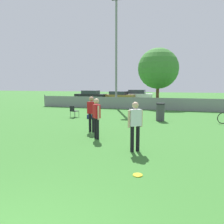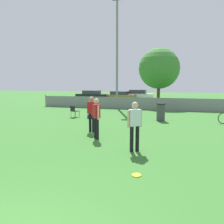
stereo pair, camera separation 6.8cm
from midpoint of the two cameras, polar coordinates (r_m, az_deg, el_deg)
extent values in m
cube|color=gray|center=(19.98, 9.82, 2.14)|extent=(21.85, 0.03, 1.10)
cylinder|color=slate|center=(23.85, -17.26, 2.89)|extent=(0.07, 0.07, 1.21)
cylinder|color=gray|center=(21.21, 1.01, 14.47)|extent=(0.20, 0.20, 9.91)
cylinder|color=brown|center=(23.25, 11.70, 4.35)|extent=(0.32, 0.32, 2.33)
sphere|color=#3D7F33|center=(23.27, 11.88, 11.05)|extent=(4.15, 4.15, 4.15)
cylinder|color=black|center=(7.61, 5.03, -7.01)|extent=(0.13, 0.13, 0.91)
cylinder|color=black|center=(7.69, 6.49, -6.87)|extent=(0.13, 0.13, 0.91)
cube|color=silver|center=(7.50, 5.84, -1.47)|extent=(0.44, 0.40, 0.57)
sphere|color=#D8AD8C|center=(7.45, 5.88, 1.78)|extent=(0.23, 0.23, 0.23)
cylinder|color=#D8AD8C|center=(7.41, 4.19, -1.85)|extent=(0.08, 0.08, 0.58)
cylinder|color=#D8AD8C|center=(7.60, 7.44, -1.66)|extent=(0.08, 0.08, 0.58)
cylinder|color=black|center=(10.77, -5.93, -2.74)|extent=(0.13, 0.13, 0.91)
cylinder|color=black|center=(10.62, -5.11, -2.87)|extent=(0.13, 0.13, 0.91)
cube|color=#B21419|center=(10.59, -5.57, 1.12)|extent=(0.44, 0.35, 0.57)
sphere|color=tan|center=(10.55, -5.60, 3.43)|extent=(0.23, 0.23, 0.23)
cylinder|color=tan|center=(10.76, -6.47, 1.00)|extent=(0.08, 0.08, 0.58)
cylinder|color=tan|center=(10.44, -4.65, 0.83)|extent=(0.08, 0.08, 0.58)
cylinder|color=black|center=(9.45, -4.46, -4.15)|extent=(0.13, 0.13, 0.91)
cylinder|color=black|center=(9.26, -4.01, -4.40)|extent=(0.13, 0.13, 0.91)
cube|color=red|center=(9.23, -4.28, 0.21)|extent=(0.42, 0.44, 0.57)
sphere|color=#D8AD8C|center=(9.19, -4.31, 2.86)|extent=(0.23, 0.23, 0.23)
cylinder|color=#D8AD8C|center=(9.46, -4.76, 0.15)|extent=(0.08, 0.08, 0.58)
cylinder|color=#D8AD8C|center=(9.02, -3.77, -0.19)|extent=(0.08, 0.08, 0.58)
cylinder|color=yellow|center=(5.87, 6.38, -16.05)|extent=(0.25, 0.25, 0.03)
torus|color=yellow|center=(5.87, 6.38, -16.02)|extent=(0.25, 0.25, 0.03)
cylinder|color=#333338|center=(15.60, -8.77, -0.56)|extent=(0.02, 0.02, 0.41)
cylinder|color=#333338|center=(15.92, -9.76, -0.43)|extent=(0.02, 0.02, 0.41)
cylinder|color=#333338|center=(15.34, -9.95, -0.72)|extent=(0.02, 0.02, 0.41)
cylinder|color=#333338|center=(15.66, -10.93, -0.58)|extent=(0.02, 0.02, 0.41)
cube|color=black|center=(15.60, -9.87, 0.23)|extent=(0.61, 0.61, 0.03)
cube|color=black|center=(15.43, -10.52, 0.87)|extent=(0.44, 0.21, 0.36)
torus|color=black|center=(14.36, 26.89, -1.44)|extent=(0.67, 0.20, 0.67)
cylinder|color=#3F3F44|center=(14.14, 12.37, -0.16)|extent=(0.52, 0.52, 1.05)
cylinder|color=black|center=(14.07, 12.43, 2.12)|extent=(0.55, 0.55, 0.08)
cube|color=navy|center=(14.82, -5.47, -1.23)|extent=(0.57, 0.32, 0.26)
cube|color=black|center=(14.80, -5.48, -0.67)|extent=(0.49, 0.04, 0.02)
cylinder|color=black|center=(32.24, -2.84, 3.76)|extent=(0.62, 0.23, 0.61)
cylinder|color=black|center=(30.94, -3.93, 3.60)|extent=(0.62, 0.23, 0.61)
cylinder|color=black|center=(33.49, -7.26, 3.85)|extent=(0.62, 0.23, 0.61)
cylinder|color=black|center=(32.25, -8.48, 3.69)|extent=(0.62, 0.23, 0.61)
cube|color=black|center=(32.19, -5.67, 4.12)|extent=(4.68, 2.03, 0.68)
cube|color=#2D333D|center=(32.16, -5.68, 5.17)|extent=(2.48, 1.65, 0.51)
cylinder|color=black|center=(31.34, 4.52, 3.67)|extent=(0.66, 0.28, 0.64)
cylinder|color=black|center=(30.00, 3.50, 3.52)|extent=(0.66, 0.28, 0.64)
cylinder|color=black|center=(32.47, -0.08, 3.82)|extent=(0.66, 0.28, 0.64)
cylinder|color=black|center=(31.18, -1.26, 3.67)|extent=(0.66, 0.28, 0.64)
cube|color=olive|center=(31.21, 1.64, 4.04)|extent=(4.73, 2.40, 0.61)
cube|color=#2D333D|center=(31.18, 1.65, 5.01)|extent=(2.56, 1.84, 0.46)
cylinder|color=black|center=(32.57, 9.07, 3.77)|extent=(0.67, 0.19, 0.67)
cylinder|color=black|center=(31.02, 8.75, 3.60)|extent=(0.67, 0.19, 0.67)
cylinder|color=black|center=(32.99, 4.31, 3.89)|extent=(0.67, 0.19, 0.67)
cylinder|color=black|center=(31.46, 3.75, 3.72)|extent=(0.67, 0.19, 0.67)
cube|color=white|center=(31.97, 6.47, 4.17)|extent=(4.47, 1.87, 0.72)
cube|color=#2D333D|center=(31.94, 6.48, 5.31)|extent=(2.34, 1.61, 0.54)
camera|label=1|loc=(0.03, -90.19, -0.03)|focal=35.00mm
camera|label=2|loc=(0.03, 89.81, 0.03)|focal=35.00mm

